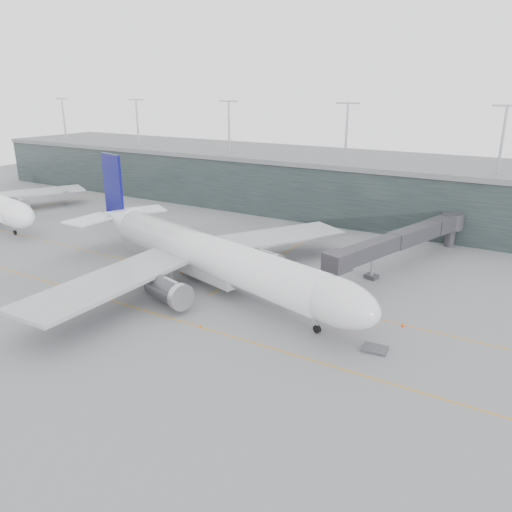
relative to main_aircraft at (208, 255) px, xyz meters
The scene contains 17 objects.
ground 8.95m from the main_aircraft, 111.68° to the left, with size 320.00×320.00×0.00m, color slate.
taxiline_a 6.62m from the main_aircraft, 135.86° to the left, with size 160.00×0.25×0.02m, color #C27E12.
taxiline_b 14.81m from the main_aircraft, 100.87° to the right, with size 160.00×0.25×0.02m, color #C27E12.
taxiline_lead_main 27.19m from the main_aircraft, 84.80° to the left, with size 0.25×60.00×0.02m, color #C27E12.
taxiline_lead_adj 82.18m from the main_aircraft, 161.13° to the left, with size 0.25×60.00×0.02m, color #C27E12.
terminal 64.59m from the main_aircraft, 92.30° to the left, with size 240.00×36.00×29.00m.
main_aircraft is the anchor object (origin of this frame).
jet_bridge 41.33m from the main_aircraft, 52.01° to the left, with size 16.68×47.05×7.32m.
gse_cart 26.46m from the main_aircraft, ahead, with size 2.80×2.34×1.64m.
baggage_dolly 33.22m from the main_aircraft, 12.19° to the right, with size 3.19×2.55×0.32m, color #37373C.
uld_a 18.43m from the main_aircraft, 111.82° to the left, with size 1.91×1.56×1.67m.
uld_b 20.33m from the main_aircraft, 104.32° to the left, with size 2.34×1.95×1.99m.
uld_c 18.75m from the main_aircraft, 93.81° to the left, with size 2.50×2.31×1.83m.
cone_nose 33.77m from the main_aircraft, ahead, with size 0.45×0.45×0.72m, color red.
cone_wing_stbd 16.97m from the main_aircraft, 57.92° to the right, with size 0.39×0.39×0.62m, color #CC550B.
cone_wing_port 19.94m from the main_aircraft, 77.85° to the left, with size 0.44×0.44×0.70m, color #D04E0B.
cone_tail 12.82m from the main_aircraft, 161.39° to the right, with size 0.48×0.48×0.76m, color #D4510B.
Camera 1 is at (51.56, -71.19, 32.74)m, focal length 35.00 mm.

